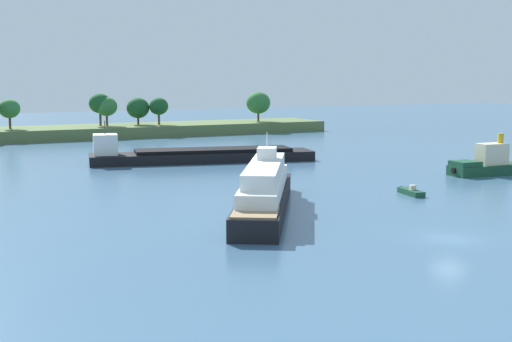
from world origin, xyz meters
The scene contains 6 objects.
ground_plane centered at (0.00, 0.00, 0.00)m, with size 400.00×400.00×0.00m, color #3D607F.
treeline_island centered at (4.86, 99.29, 2.02)m, with size 82.93×14.57×8.56m.
tugboat centered at (28.21, 24.70, 1.29)m, with size 10.74×4.07×5.03m.
white_riverboat centered at (-7.35, 15.79, 1.89)m, with size 16.34×23.40×6.87m.
cargo_barge centered at (1.30, 52.69, 1.01)m, with size 31.82×12.82×5.96m.
small_motorboat centered at (10.17, 17.06, 0.30)m, with size 1.82×4.22×1.05m.
Camera 1 is at (-36.36, -39.98, 12.12)m, focal length 50.12 mm.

